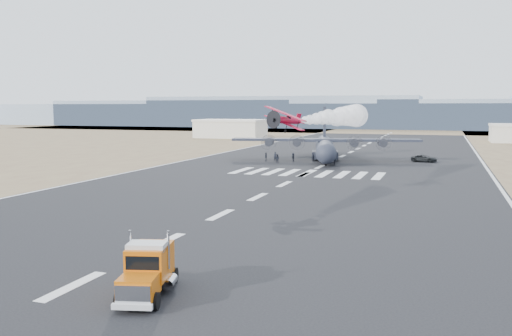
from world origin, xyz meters
The scene contains 21 objects.
ground centered at (0.00, 0.00, 0.00)m, with size 500.00×500.00×0.00m, color black.
scrub_far centered at (0.00, 230.00, 0.00)m, with size 500.00×80.00×0.00m, color brown.
runway_markings centered at (0.00, 60.00, 0.01)m, with size 60.00×260.00×0.01m, color silver, non-canonical shape.
ridge_seg_a centered at (-195.00, 260.00, 6.50)m, with size 150.00×50.00×13.00m, color #8192A4.
ridge_seg_b centered at (-130.00, 260.00, 7.50)m, with size 150.00×50.00×15.00m, color #8192A4.
ridge_seg_c centered at (-65.00, 260.00, 8.50)m, with size 150.00×50.00×17.00m, color #8192A4.
ridge_seg_d centered at (0.00, 260.00, 6.50)m, with size 150.00×50.00×13.00m, color #8192A4.
hangar_left centered at (-52.00, 145.00, 3.41)m, with size 24.50×14.50×6.70m.
semi_truck centered at (5.36, -11.84, 1.59)m, with size 3.85×7.35×3.23m.
aerobatic_biplane centered at (3.20, 25.34, 9.63)m, with size 5.93×5.60×3.18m.
smoke_trail centered at (7.13, 46.45, 9.80)m, with size 6.57×25.43×3.83m.
transport_aircraft centered at (-2.03, 74.20, 2.92)m, with size 38.93×31.85×11.31m.
support_vehicle centered at (18.22, 76.31, 0.72)m, with size 2.39×5.19×1.44m, color black.
crew_a centered at (-11.22, 67.98, 0.95)m, with size 0.69×0.57×1.90m, color black.
crew_b centered at (-9.87, 65.10, 0.87)m, with size 0.84×0.52×1.73m, color black.
crew_c centered at (-1.35, 66.85, 0.86)m, with size 1.11×0.52×1.72m, color black.
crew_d centered at (-13.16, 67.65, 0.88)m, with size 1.03×0.53×1.76m, color black.
crew_e centered at (-0.47, 66.09, 0.79)m, with size 0.77×0.47×1.58m, color black.
crew_f centered at (-7.57, 68.81, 0.86)m, with size 1.60×0.52×1.72m, color black.
crew_g centered at (-3.57, 69.80, 0.88)m, with size 0.65×0.53×1.77m, color black.
crew_h centered at (2.02, 64.43, 0.84)m, with size 0.82×0.50×1.68m, color black.
Camera 1 is at (21.72, -39.38, 11.21)m, focal length 38.00 mm.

